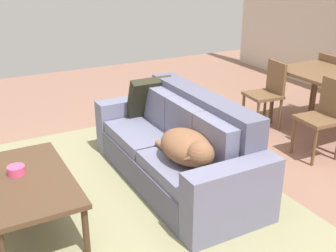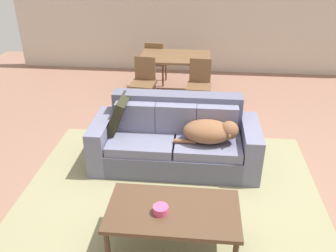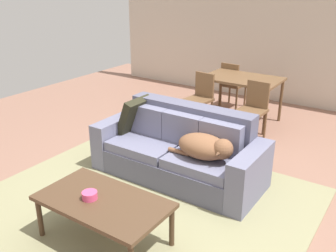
# 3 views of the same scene
# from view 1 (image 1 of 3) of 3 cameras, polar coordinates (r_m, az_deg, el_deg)

# --- Properties ---
(ground_plane) EXTENTS (10.00, 10.00, 0.00)m
(ground_plane) POSITION_cam_1_polar(r_m,az_deg,el_deg) (3.98, -0.28, -9.53)
(ground_plane) COLOR #916755
(area_rug) EXTENTS (3.47, 2.89, 0.01)m
(area_rug) POSITION_cam_1_polar(r_m,az_deg,el_deg) (3.99, -7.40, -9.59)
(area_rug) COLOR gray
(area_rug) RESTS_ON ground
(couch) EXTENTS (2.10, 0.87, 0.88)m
(couch) POSITION_cam_1_polar(r_m,az_deg,el_deg) (4.09, 1.54, -3.24)
(couch) COLOR slate
(couch) RESTS_ON ground
(dog_on_left_cushion) EXTENTS (0.77, 0.40, 0.29)m
(dog_on_left_cushion) POSITION_cam_1_polar(r_m,az_deg,el_deg) (3.57, 2.82, -3.02)
(dog_on_left_cushion) COLOR brown
(dog_on_left_cushion) RESTS_ON couch
(throw_pillow_by_left_arm) EXTENTS (0.29, 0.48, 0.48)m
(throw_pillow_by_left_arm) POSITION_cam_1_polar(r_m,az_deg,el_deg) (4.60, -2.53, 3.88)
(throw_pillow_by_left_arm) COLOR #292819
(throw_pillow_by_left_arm) RESTS_ON couch
(coffee_table) EXTENTS (1.22, 0.68, 0.46)m
(coffee_table) POSITION_cam_1_polar(r_m,az_deg,el_deg) (3.55, -18.81, -7.45)
(coffee_table) COLOR #503825
(coffee_table) RESTS_ON ground
(bowl_on_coffee_table) EXTENTS (0.14, 0.14, 0.07)m
(bowl_on_coffee_table) POSITION_cam_1_polar(r_m,az_deg,el_deg) (3.60, -20.14, -5.72)
(bowl_on_coffee_table) COLOR #EA4C7F
(bowl_on_coffee_table) RESTS_ON coffee_table
(dining_table) EXTENTS (1.25, 0.84, 0.77)m
(dining_table) POSITION_cam_1_polar(r_m,az_deg,el_deg) (5.49, 21.39, 5.92)
(dining_table) COLOR brown
(dining_table) RESTS_ON ground
(dining_chair_near_left) EXTENTS (0.44, 0.44, 0.87)m
(dining_chair_near_left) POSITION_cam_1_polar(r_m,az_deg,el_deg) (5.49, 13.53, 4.67)
(dining_chair_near_left) COLOR brown
(dining_chair_near_left) RESTS_ON ground
(dining_chair_near_right) EXTENTS (0.43, 0.43, 0.88)m
(dining_chair_near_right) POSITION_cam_1_polar(r_m,az_deg,el_deg) (4.85, 20.59, 1.51)
(dining_chair_near_right) COLOR brown
(dining_chair_near_right) RESTS_ON ground
(dining_chair_far_left) EXTENTS (0.43, 0.43, 0.87)m
(dining_chair_far_left) POSITION_cam_1_polar(r_m,az_deg,el_deg) (6.23, 21.57, 5.75)
(dining_chair_far_left) COLOR brown
(dining_chair_far_left) RESTS_ON ground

